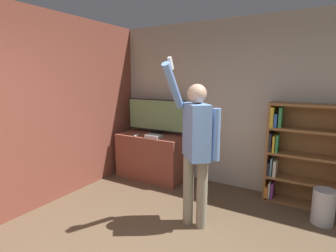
% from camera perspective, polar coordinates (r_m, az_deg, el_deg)
% --- Properties ---
extents(wall_back, '(6.27, 0.09, 2.70)m').
position_cam_1_polar(wall_back, '(4.34, 15.14, 4.31)').
color(wall_back, '#B2AD9E').
rests_on(wall_back, ground_plane).
extents(wall_side_brick, '(0.06, 4.57, 2.70)m').
position_cam_1_polar(wall_side_brick, '(4.26, -20.79, 3.87)').
color(wall_side_brick, brown).
rests_on(wall_side_brick, ground_plane).
extents(tv_ledge, '(1.21, 0.62, 0.79)m').
position_cam_1_polar(tv_ledge, '(4.78, -3.39, -6.53)').
color(tv_ledge, brown).
rests_on(tv_ledge, ground_plane).
extents(television, '(1.18, 0.22, 0.63)m').
position_cam_1_polar(television, '(4.72, -2.66, 2.23)').
color(television, black).
rests_on(television, tv_ledge).
extents(game_console, '(0.26, 0.17, 0.05)m').
position_cam_1_polar(game_console, '(4.44, -3.18, -2.25)').
color(game_console, silver).
rests_on(game_console, tv_ledge).
extents(remote_loose, '(0.06, 0.14, 0.02)m').
position_cam_1_polar(remote_loose, '(4.61, -6.90, -2.03)').
color(remote_loose, white).
rests_on(remote_loose, tv_ledge).
extents(bookshelf, '(1.00, 0.28, 1.45)m').
position_cam_1_polar(bookshelf, '(4.13, 26.48, -5.54)').
color(bookshelf, brown).
rests_on(bookshelf, ground_plane).
extents(person, '(0.57, 0.56, 2.02)m').
position_cam_1_polar(person, '(3.07, 6.07, -3.55)').
color(person, gray).
rests_on(person, ground_plane).
extents(waste_bin, '(0.26, 0.26, 0.44)m').
position_cam_1_polar(waste_bin, '(3.89, 30.74, -14.87)').
color(waste_bin, '#B7B7BC').
rests_on(waste_bin, ground_plane).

